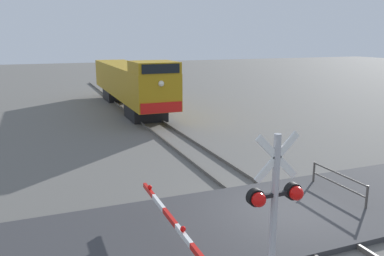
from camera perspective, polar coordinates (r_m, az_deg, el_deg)
ground_plane at (r=13.36m, az=12.93°, el=-12.22°), size 160.00×160.00×0.00m
rail_track_left at (r=12.96m, az=10.27°, el=-12.55°), size 0.08×80.00×0.15m
rail_track_right at (r=13.72m, az=15.47°, el=-11.33°), size 0.08×80.00×0.15m
road_surface at (r=13.32m, az=12.95°, el=-11.89°), size 36.00×4.92×0.17m
locomotive at (r=31.73m, az=-8.83°, el=6.47°), size 2.76×16.87×4.10m
crossing_signal at (r=7.96m, az=11.83°, el=-11.16°), size 1.18×0.33×3.89m
guard_railing at (r=15.04m, az=20.28°, el=-7.24°), size 0.08×2.71×0.95m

